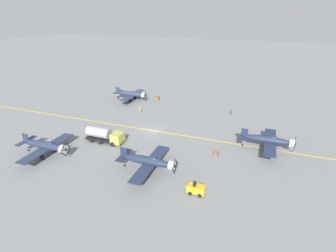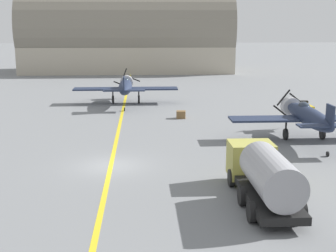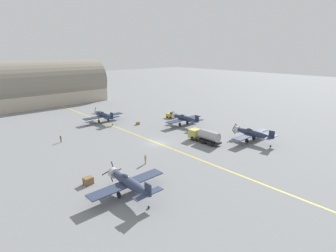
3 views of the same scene
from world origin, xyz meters
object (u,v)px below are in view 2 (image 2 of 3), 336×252
airplane_mid_right (307,116)px  fuel_tanker (264,174)px  airplane_far_center (126,87)px  tow_tractor (303,110)px  supply_crate_by_tanker (181,115)px  hangar (128,35)px

airplane_mid_right → fuel_tanker: size_ratio=1.50×
airplane_far_center → airplane_mid_right: bearing=-48.9°
airplane_mid_right → airplane_far_center: size_ratio=1.00×
airplane_far_center → fuel_tanker: airplane_far_center is taller
fuel_tanker → tow_tractor: (9.45, 21.48, -0.72)m
fuel_tanker → supply_crate_by_tanker: bearing=96.3°
airplane_mid_right → supply_crate_by_tanker: 13.25m
tow_tractor → hangar: 51.54m
tow_tractor → supply_crate_by_tanker: 11.92m
hangar → tow_tractor: bearing=-69.0°
supply_crate_by_tanker → hangar: size_ratio=0.02×
fuel_tanker → hangar: bearing=97.3°
airplane_mid_right → hangar: hangar is taller
tow_tractor → hangar: bearing=111.0°
airplane_far_center → fuel_tanker: 31.98m
hangar → airplane_far_center: bearing=-88.8°
airplane_mid_right → hangar: (-15.59, 56.55, 4.92)m
tow_tractor → hangar: size_ratio=0.07×
airplane_far_center → tow_tractor: 19.99m
airplane_mid_right → tow_tractor: airplane_mid_right is taller
airplane_mid_right → hangar: size_ratio=0.31×
airplane_mid_right → tow_tractor: size_ratio=4.62×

